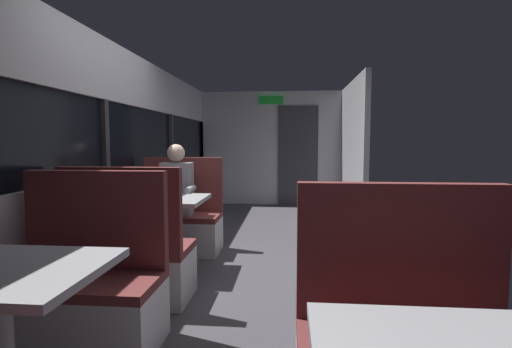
{
  "coord_description": "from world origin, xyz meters",
  "views": [
    {
      "loc": [
        0.38,
        -3.62,
        1.29
      ],
      "look_at": [
        -0.12,
        2.06,
        0.8
      ],
      "focal_mm": 26.77,
      "sensor_mm": 36.0,
      "label": 1
    }
  ],
  "objects_px": {
    "dining_table_mid_window": "(159,208)",
    "bench_near_window_facing_entry": "(86,294)",
    "bench_mid_window_facing_end": "(131,261)",
    "bench_mid_window_facing_entry": "(180,224)",
    "seated_passenger": "(178,207)"
  },
  "relations": [
    {
      "from": "bench_near_window_facing_entry",
      "to": "bench_mid_window_facing_entry",
      "type": "xyz_separation_m",
      "value": [
        0.0,
        2.08,
        0.0
      ]
    },
    {
      "from": "bench_mid_window_facing_entry",
      "to": "dining_table_mid_window",
      "type": "bearing_deg",
      "value": -90.0
    },
    {
      "from": "bench_near_window_facing_entry",
      "to": "dining_table_mid_window",
      "type": "bearing_deg",
      "value": 90.0
    },
    {
      "from": "dining_table_mid_window",
      "to": "bench_near_window_facing_entry",
      "type": "bearing_deg",
      "value": -90.0
    },
    {
      "from": "bench_mid_window_facing_end",
      "to": "bench_mid_window_facing_entry",
      "type": "relative_size",
      "value": 1.0
    },
    {
      "from": "dining_table_mid_window",
      "to": "bench_mid_window_facing_entry",
      "type": "distance_m",
      "value": 0.77
    },
    {
      "from": "seated_passenger",
      "to": "dining_table_mid_window",
      "type": "bearing_deg",
      "value": -90.0
    },
    {
      "from": "bench_mid_window_facing_entry",
      "to": "seated_passenger",
      "type": "bearing_deg",
      "value": -90.0
    },
    {
      "from": "bench_near_window_facing_entry",
      "to": "seated_passenger",
      "type": "bearing_deg",
      "value": 90.0
    },
    {
      "from": "bench_near_window_facing_entry",
      "to": "seated_passenger",
      "type": "height_order",
      "value": "seated_passenger"
    },
    {
      "from": "bench_mid_window_facing_end",
      "to": "seated_passenger",
      "type": "relative_size",
      "value": 0.87
    },
    {
      "from": "dining_table_mid_window",
      "to": "bench_mid_window_facing_end",
      "type": "bearing_deg",
      "value": -90.0
    },
    {
      "from": "seated_passenger",
      "to": "bench_near_window_facing_entry",
      "type": "bearing_deg",
      "value": -90.0
    },
    {
      "from": "bench_mid_window_facing_entry",
      "to": "seated_passenger",
      "type": "height_order",
      "value": "seated_passenger"
    },
    {
      "from": "bench_mid_window_facing_end",
      "to": "bench_mid_window_facing_entry",
      "type": "distance_m",
      "value": 1.4
    }
  ]
}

